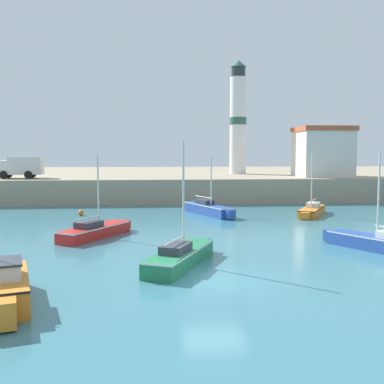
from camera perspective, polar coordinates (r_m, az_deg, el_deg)
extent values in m
plane|color=teal|center=(18.11, 2.77, -10.98)|extent=(200.00, 200.00, 0.00)
cube|color=gray|center=(62.82, -2.82, 1.54)|extent=(120.00, 40.00, 2.44)
cube|color=#284C9E|center=(26.52, 17.16, -5.26)|extent=(0.83, 0.79, 0.62)
cylinder|color=silver|center=(24.57, 22.61, -0.37)|extent=(0.10, 0.10, 4.24)
cube|color=red|center=(27.15, -12.25, -4.97)|extent=(3.87, 5.20, 0.68)
cube|color=red|center=(29.48, -8.73, -4.13)|extent=(0.97, 0.92, 0.58)
cube|color=white|center=(27.10, -12.26, -4.34)|extent=(3.91, 5.25, 0.07)
cylinder|color=silver|center=(27.15, -11.83, 0.17)|extent=(0.10, 0.10, 4.14)
cylinder|color=silver|center=(26.51, -13.16, -3.28)|extent=(1.28, 2.06, 0.08)
cube|color=#333842|center=(26.66, -12.97, -4.03)|extent=(1.63, 1.84, 0.36)
cube|color=#237A4C|center=(20.03, -1.50, -8.36)|extent=(3.49, 5.48, 0.72)
cube|color=#237A4C|center=(22.80, 1.22, -6.72)|extent=(0.95, 0.88, 0.61)
cube|color=white|center=(19.96, -1.50, -7.47)|extent=(3.52, 5.53, 0.07)
cylinder|color=silver|center=(19.96, -1.10, -0.39)|extent=(0.10, 0.10, 4.79)
cylinder|color=silver|center=(19.23, -2.22, -6.16)|extent=(1.08, 2.24, 0.08)
cube|color=#333842|center=(19.42, -2.07, -7.16)|extent=(1.55, 1.87, 0.36)
cube|color=orange|center=(37.42, 14.99, -2.37)|extent=(3.67, 5.07, 0.61)
cube|color=orange|center=(34.64, 14.17, -2.93)|extent=(0.91, 0.86, 0.51)
cube|color=black|center=(37.39, 15.00, -1.97)|extent=(3.71, 5.12, 0.07)
cylinder|color=silver|center=(36.81, 14.97, 1.42)|extent=(0.10, 0.10, 4.39)
cylinder|color=silver|center=(37.95, 15.19, -0.98)|extent=(1.21, 2.03, 0.08)
cube|color=silver|center=(37.86, 15.14, -1.55)|extent=(1.55, 1.78, 0.36)
cube|color=#284C9E|center=(36.34, 2.07, -2.25)|extent=(3.49, 5.82, 0.82)
cube|color=#284C9E|center=(33.67, 4.87, -2.84)|extent=(0.84, 0.78, 0.69)
cube|color=white|center=(36.29, 2.07, -1.67)|extent=(3.52, 5.88, 0.07)
cylinder|color=silver|center=(35.75, 2.44, 1.39)|extent=(0.10, 0.10, 3.86)
cylinder|color=silver|center=(36.85, 1.49, -0.65)|extent=(1.14, 2.43, 0.08)
cube|color=#333842|center=(36.77, 1.60, -1.24)|extent=(1.49, 1.95, 0.36)
cube|color=orange|center=(16.43, -23.13, -11.38)|extent=(2.82, 4.38, 0.93)
cube|color=black|center=(16.32, -23.18, -9.95)|extent=(2.85, 4.43, 0.07)
cube|color=silver|center=(16.05, -23.23, -9.16)|extent=(1.65, 1.73, 0.48)
sphere|color=orange|center=(36.91, -13.93, -2.57)|extent=(0.45, 0.45, 0.45)
cylinder|color=silver|center=(55.45, 5.86, 8.35)|extent=(1.98, 1.98, 11.66)
cylinder|color=#2D5647|center=(55.49, 5.86, 8.95)|extent=(2.04, 2.04, 0.90)
cylinder|color=#262D33|center=(56.20, 5.92, 14.91)|extent=(1.68, 1.68, 1.20)
cone|color=#2D5647|center=(56.38, 5.93, 15.91)|extent=(1.88, 1.88, 0.80)
cube|color=silver|center=(50.84, 16.24, 4.65)|extent=(5.40, 5.00, 4.86)
cube|color=#B25133|center=(50.90, 16.32, 7.66)|extent=(5.67, 5.25, 0.50)
cube|color=silver|center=(48.24, -20.33, 3.19)|extent=(3.33, 2.30, 1.80)
cube|color=silver|center=(48.70, -22.68, 2.90)|extent=(1.43, 2.08, 1.40)
cube|color=#334756|center=(48.81, -23.20, 3.12)|extent=(0.24, 1.80, 0.70)
cylinder|color=black|center=(47.79, -22.81, 2.02)|extent=(0.82, 0.33, 0.80)
cylinder|color=black|center=(49.63, -22.28, 2.13)|extent=(0.82, 0.33, 0.80)
cylinder|color=black|center=(47.27, -20.05, 2.08)|extent=(0.82, 0.33, 0.80)
cylinder|color=black|center=(49.13, -19.61, 2.19)|extent=(0.82, 0.33, 0.80)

